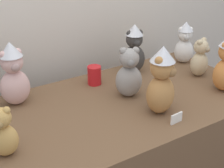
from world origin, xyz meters
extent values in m
cube|color=brown|center=(0.00, 0.25, 0.36)|extent=(1.65, 0.83, 0.72)
ellipsoid|color=white|center=(0.72, 0.49, 0.80)|extent=(0.16, 0.16, 0.16)
sphere|color=white|center=(0.72, 0.49, 0.91)|extent=(0.09, 0.09, 0.09)
sphere|color=white|center=(0.70, 0.50, 0.95)|extent=(0.03, 0.03, 0.03)
sphere|color=white|center=(0.75, 0.47, 0.95)|extent=(0.03, 0.03, 0.03)
sphere|color=#B4B3AF|center=(0.70, 0.45, 0.91)|extent=(0.04, 0.04, 0.04)
cone|color=silver|center=(0.72, 0.49, 0.97)|extent=(0.10, 0.10, 0.06)
ellipsoid|color=tan|center=(-0.59, 0.13, 0.79)|extent=(0.15, 0.14, 0.14)
sphere|color=tan|center=(-0.59, 0.13, 0.90)|extent=(0.08, 0.08, 0.08)
sphere|color=tan|center=(-0.57, 0.12, 0.93)|extent=(0.03, 0.03, 0.03)
ellipsoid|color=#B27A42|center=(0.16, 0.06, 0.82)|extent=(0.20, 0.18, 0.19)
sphere|color=#B27A42|center=(0.16, 0.06, 0.96)|extent=(0.12, 0.12, 0.12)
sphere|color=#B27A42|center=(0.13, 0.05, 1.01)|extent=(0.04, 0.04, 0.04)
sphere|color=#B27A42|center=(0.20, 0.08, 1.01)|extent=(0.04, 0.04, 0.04)
sphere|color=olive|center=(0.18, 0.02, 0.95)|extent=(0.05, 0.05, 0.05)
cone|color=silver|center=(0.16, 0.06, 1.03)|extent=(0.12, 0.12, 0.08)
ellipsoid|color=beige|center=(-0.41, 0.53, 0.82)|extent=(0.16, 0.13, 0.19)
sphere|color=beige|center=(-0.41, 0.53, 0.96)|extent=(0.11, 0.11, 0.11)
sphere|color=beige|center=(-0.45, 0.53, 1.00)|extent=(0.04, 0.04, 0.04)
sphere|color=beige|center=(-0.38, 0.53, 1.00)|extent=(0.04, 0.04, 0.04)
sphere|color=#A88783|center=(-0.41, 0.48, 0.95)|extent=(0.05, 0.05, 0.05)
cone|color=silver|center=(-0.41, 0.53, 1.02)|extent=(0.12, 0.12, 0.07)
ellipsoid|color=#CCB78E|center=(0.65, 0.28, 0.80)|extent=(0.15, 0.14, 0.15)
sphere|color=#CCB78E|center=(0.65, 0.28, 0.91)|extent=(0.09, 0.09, 0.09)
sphere|color=#CCB78E|center=(0.63, 0.27, 0.94)|extent=(0.03, 0.03, 0.03)
sphere|color=#CCB78E|center=(0.68, 0.29, 0.94)|extent=(0.03, 0.03, 0.03)
sphere|color=#9D8E71|center=(0.66, 0.24, 0.90)|extent=(0.04, 0.04, 0.04)
ellipsoid|color=#383533|center=(0.35, 0.54, 0.81)|extent=(0.17, 0.15, 0.17)
sphere|color=#383533|center=(0.35, 0.54, 0.94)|extent=(0.10, 0.10, 0.10)
sphere|color=#383533|center=(0.31, 0.55, 0.98)|extent=(0.04, 0.04, 0.04)
sphere|color=#383533|center=(0.38, 0.53, 0.98)|extent=(0.04, 0.04, 0.04)
sphere|color=#32302E|center=(0.33, 0.50, 0.93)|extent=(0.04, 0.04, 0.04)
cone|color=silver|center=(0.35, 0.54, 1.00)|extent=(0.11, 0.11, 0.07)
ellipsoid|color=gray|center=(0.13, 0.29, 0.81)|extent=(0.18, 0.17, 0.18)
sphere|color=gray|center=(0.13, 0.29, 0.94)|extent=(0.11, 0.11, 0.11)
sphere|color=gray|center=(0.10, 0.30, 0.98)|extent=(0.04, 0.04, 0.04)
sphere|color=gray|center=(0.16, 0.28, 0.98)|extent=(0.04, 0.04, 0.04)
sphere|color=slate|center=(0.11, 0.25, 0.93)|extent=(0.04, 0.04, 0.04)
cylinder|color=red|center=(0.05, 0.52, 0.78)|extent=(0.08, 0.08, 0.11)
cube|color=white|center=(0.16, -0.06, 0.75)|extent=(0.07, 0.01, 0.05)
camera|label=1|loc=(-0.84, -1.07, 1.60)|focal=54.94mm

